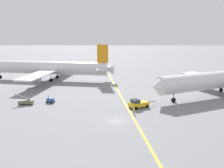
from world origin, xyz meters
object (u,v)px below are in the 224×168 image
Objects in this scene: airliner_at_gate_left at (47,68)px; ground_crew_wing_walker_right at (134,111)px; airliner_being_pushed at (224,79)px; gse_gpu_cart_small at (50,100)px; gse_belt_loader_portside at (26,102)px; pushback_tug at (138,104)px.

ground_crew_wing_walker_right is (33.03, -45.04, -4.15)m from airliner_at_gate_left.
airliner_being_pushed reaches higher than ground_crew_wing_walker_right.
airliner_being_pushed is at bearing -21.53° from airliner_at_gate_left.
airliner_at_gate_left is 56.01m from ground_crew_wing_walker_right.
ground_crew_wing_walker_right is at bearing -23.79° from gse_gpu_cart_small.
airliner_being_pushed is at bearing 34.18° from ground_crew_wing_walker_right.
gse_belt_loader_portside is at bearing -84.70° from airliner_at_gate_left.
airliner_being_pushed is 20.34× the size of gse_gpu_cart_small.
ground_crew_wing_walker_right is at bearing -104.91° from pushback_tug.
airliner_being_pushed reaches higher than airliner_at_gate_left.
gse_belt_loader_portside is (3.40, -36.66, -4.18)m from airliner_at_gate_left.
gse_gpu_cart_small is (-53.01, -10.02, -4.28)m from airliner_being_pushed.
airliner_at_gate_left is at bearing 126.26° from ground_crew_wing_walker_right.
gse_gpu_cart_small is at bearing 169.51° from pushback_tug.
airliner_being_pushed is at bearing 10.70° from gse_gpu_cart_small.
airliner_at_gate_left is 36.42m from gse_gpu_cart_small.
airliner_at_gate_left is 67.56m from airliner_being_pushed.
gse_belt_loader_portside is (-59.44, -11.86, -4.25)m from airliner_being_pushed.
gse_gpu_cart_small is 25.35m from ground_crew_wing_walker_right.
gse_belt_loader_portside is at bearing 175.00° from pushback_tug.
airliner_at_gate_left reaches higher than gse_belt_loader_portside.
pushback_tug is (-28.30, -14.59, -3.92)m from airliner_being_pushed.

